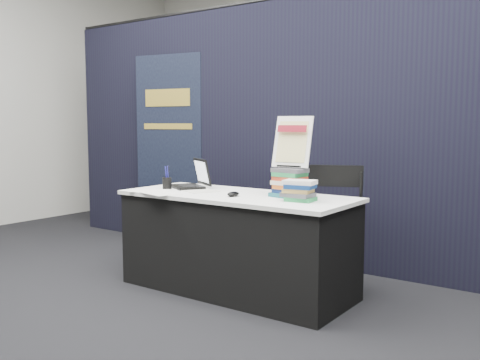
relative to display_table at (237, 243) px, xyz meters
The scene contains 15 objects.
floor 0.67m from the display_table, 90.00° to the right, with size 8.00×8.00×0.00m, color black.
wall_back 3.71m from the display_table, 90.00° to the left, with size 8.00×0.02×3.50m, color beige.
drape_partition 1.33m from the display_table, 90.00° to the left, with size 6.00×0.08×2.40m, color black.
display_table is the anchor object (origin of this frame).
laptop 0.71m from the display_table, 168.67° to the left, with size 0.38×0.39×0.24m.
mouse 0.41m from the display_table, 64.07° to the right, with size 0.07×0.11×0.04m, color black.
brochure_left 0.80m from the display_table, 159.70° to the right, with size 0.29×0.20×0.00m, color white.
brochure_mid 0.69m from the display_table, 147.34° to the right, with size 0.28×0.20×0.00m, color white.
brochure_right 0.54m from the display_table, behind, with size 0.33×0.24×0.00m, color silver.
pen_cup 0.77m from the display_table, behind, with size 0.07×0.07×0.09m, color black.
book_stack_tall 0.64m from the display_table, 12.36° to the left, with size 0.24×0.20×0.21m.
book_stack_short 0.73m from the display_table, ahead, with size 0.22×0.17×0.15m.
info_sign 0.88m from the display_table, 16.36° to the left, with size 0.29×0.15×0.39m.
pullup_banner 1.91m from the display_table, 149.09° to the left, with size 0.85×0.25×2.00m.
stacking_chair 0.69m from the display_table, 32.23° to the left, with size 0.56×0.58×0.96m.
Camera 1 is at (2.35, -2.68, 1.28)m, focal length 40.00 mm.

